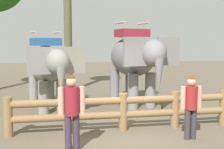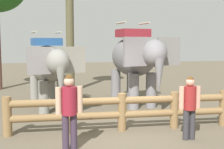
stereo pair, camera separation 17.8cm
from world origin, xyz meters
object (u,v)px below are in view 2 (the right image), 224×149
tourist_woman_in_black (190,103)px  elephant_near_left (48,66)px  elephant_center (135,59)px  tourist_man_in_blue (69,107)px  log_fence (122,109)px

tourist_woman_in_black → elephant_near_left: bearing=132.2°
elephant_near_left → elephant_center: 3.33m
tourist_woman_in_black → tourist_man_in_blue: (-2.99, -0.27, 0.07)m
elephant_center → tourist_woman_in_black: bearing=-85.8°
elephant_near_left → tourist_woman_in_black: 5.44m
log_fence → elephant_near_left: elephant_near_left is taller
tourist_man_in_blue → elephant_center: bearing=59.9°
elephant_near_left → tourist_man_in_blue: bearing=-81.5°
log_fence → tourist_woman_in_black: tourist_woman_in_black is taller
log_fence → elephant_near_left: 3.77m
log_fence → tourist_woman_in_black: 1.87m
elephant_near_left → tourist_woman_in_black: size_ratio=2.12×
log_fence → tourist_woman_in_black: (1.51, -1.05, 0.33)m
elephant_center → elephant_near_left: bearing=-173.9°
elephant_near_left → tourist_man_in_blue: size_ratio=1.97×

